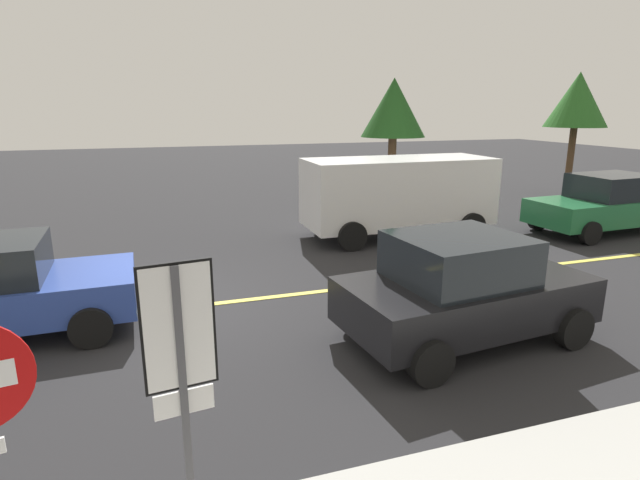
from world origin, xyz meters
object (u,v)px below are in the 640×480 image
(speed_limit_sign, at_px, (181,360))
(car_black_behind_van, at_px, (463,289))
(white_van, at_px, (398,192))
(tree_centre_verge, at_px, (394,109))
(tree_left_verge, at_px, (577,101))
(car_green_near_curb, at_px, (607,204))

(speed_limit_sign, xyz_separation_m, car_black_behind_van, (4.34, 2.81, -0.92))
(white_van, distance_m, tree_centre_verge, 4.50)
(white_van, height_order, tree_centre_verge, tree_centre_verge)
(tree_left_verge, bearing_deg, car_green_near_curb, -123.99)
(speed_limit_sign, relative_size, car_black_behind_van, 0.63)
(speed_limit_sign, distance_m, white_van, 11.14)
(car_black_behind_van, distance_m, tree_left_verge, 15.49)
(car_green_near_curb, distance_m, tree_left_verge, 6.84)
(white_van, distance_m, tree_left_verge, 10.45)
(speed_limit_sign, relative_size, car_green_near_curb, 0.56)
(car_black_behind_van, height_order, tree_centre_verge, tree_centre_verge)
(car_green_near_curb, xyz_separation_m, tree_centre_verge, (-4.45, 5.04, 2.65))
(white_van, xyz_separation_m, car_black_behind_van, (-2.02, -6.32, -0.42))
(speed_limit_sign, height_order, car_green_near_curb, speed_limit_sign)
(white_van, bearing_deg, speed_limit_sign, -124.89)
(speed_limit_sign, distance_m, tree_left_verge, 20.44)
(car_green_near_curb, height_order, car_black_behind_van, car_black_behind_van)
(white_van, bearing_deg, car_green_near_curb, -13.64)
(white_van, relative_size, tree_centre_verge, 1.15)
(car_green_near_curb, bearing_deg, car_black_behind_van, -148.78)
(speed_limit_sign, bearing_deg, tree_left_verge, 38.95)
(car_black_behind_van, bearing_deg, speed_limit_sign, -147.13)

